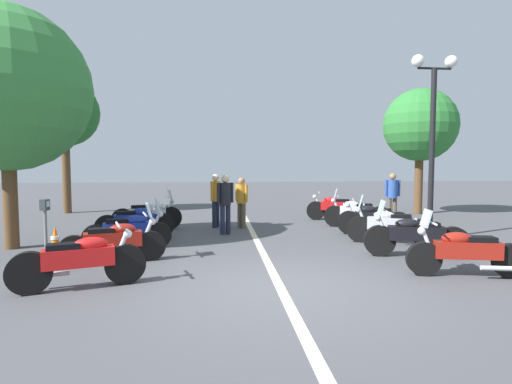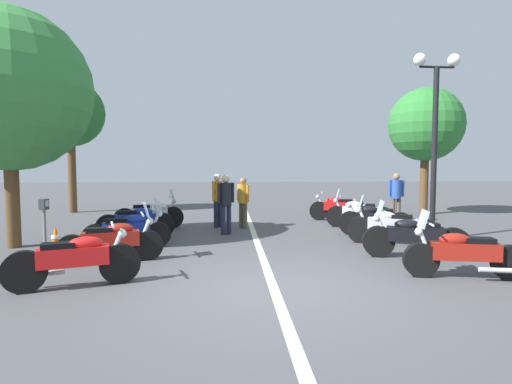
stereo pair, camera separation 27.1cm
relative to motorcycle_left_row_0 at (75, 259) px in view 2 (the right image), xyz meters
The scene contains 23 objects.
ground_plane 3.23m from the motorcycle_left_row_0, 94.77° to the right, with size 80.00×80.00×0.00m, color #4C4C51.
lane_centre_stripe 4.90m from the motorcycle_left_row_0, 40.74° to the right, with size 14.34×0.16×0.01m, color beige.
motorcycle_left_row_0 is the anchor object (origin of this frame).
motorcycle_left_row_1 1.66m from the motorcycle_left_row_0, ahead, with size 0.82×2.02×1.20m.
motorcycle_left_row_2 3.01m from the motorcycle_left_row_0, ahead, with size 0.67×2.01×1.20m.
motorcycle_left_row_3 4.36m from the motorcycle_left_row_0, ahead, with size 0.72×2.05×1.01m.
motorcycle_left_row_4 5.88m from the motorcycle_left_row_0, ahead, with size 0.84×2.06×1.23m.
motorcycle_right_row_0 6.53m from the motorcycle_left_row_0, 89.31° to the right, with size 0.80×2.05×1.19m.
motorcycle_right_row_1 6.58m from the motorcycle_left_row_0, 75.79° to the right, with size 0.83×2.16×1.23m.
motorcycle_right_row_2 7.16m from the motorcycle_left_row_0, 64.73° to the right, with size 1.06×2.07×1.22m.
motorcycle_right_row_3 7.85m from the motorcycle_left_row_0, 56.42° to the right, with size 0.87×1.98×1.02m.
motorcycle_right_row_4 8.70m from the motorcycle_left_row_0, 48.73° to the right, with size 0.91×2.02×1.23m.
motorcycle_right_row_5 9.75m from the motorcycle_left_row_0, 40.64° to the right, with size 0.81×2.05×1.02m.
street_lamp_twin_globe 9.00m from the motorcycle_left_row_0, 65.53° to the right, with size 0.32×1.22×4.81m.
parking_meter 2.23m from the motorcycle_left_row_0, 35.14° to the left, with size 0.19×0.15×1.29m.
traffic_cone_0 3.15m from the motorcycle_left_row_0, 27.91° to the left, with size 0.36×0.36×0.61m.
bystander_0 10.57m from the motorcycle_left_row_0, 50.56° to the right, with size 0.32×0.53×1.69m.
bystander_1 6.61m from the motorcycle_left_row_0, 26.20° to the right, with size 0.43×0.37×1.58m.
bystander_2 5.39m from the motorcycle_left_row_0, 26.40° to the right, with size 0.32×0.48×1.70m.
bystander_3 6.47m from the motorcycle_left_row_0, 19.04° to the right, with size 0.47×0.32×1.69m.
roadside_tree_0 5.39m from the motorcycle_left_row_0, 38.69° to the left, with size 3.81×3.81×5.64m.
roadside_tree_1 11.81m from the motorcycle_left_row_0, 20.87° to the left, with size 2.72×2.72×5.46m.
roadside_tree_2 13.89m from the motorcycle_left_row_0, 48.99° to the right, with size 2.88×2.88×5.01m.
Camera 2 is at (-6.25, 0.71, 1.98)m, focal length 28.08 mm.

